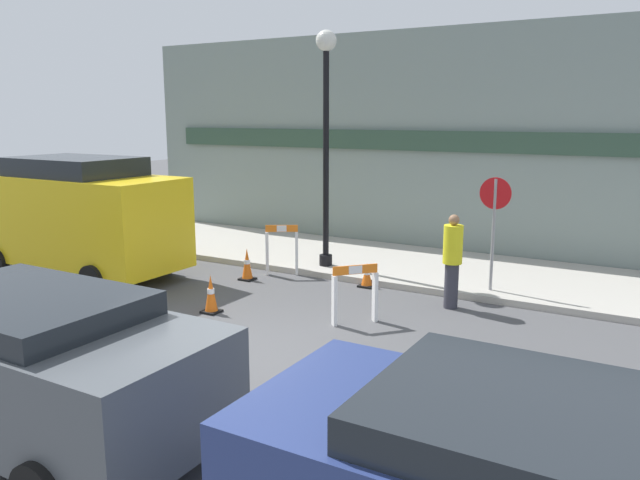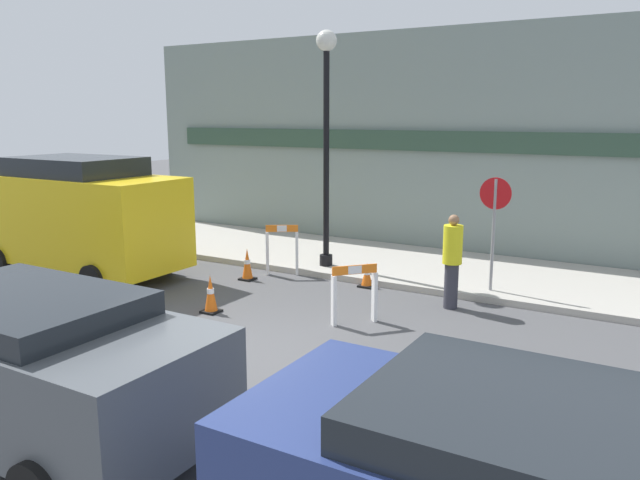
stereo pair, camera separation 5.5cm
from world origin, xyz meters
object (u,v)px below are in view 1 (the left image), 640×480
Objects in this scene: stop_sign at (494,215)px; person_worker at (452,258)px; parked_car_1 at (27,357)px; streetlamp_post at (326,117)px; work_van at (77,212)px.

stop_sign is 1.27× the size of person_worker.
streetlamp_post is at bearing 96.62° from parked_car_1.
work_van is (-7.75, -1.74, 0.47)m from person_worker.
streetlamp_post is 8.40m from parked_car_1.
stop_sign is at bearing -2.17° from streetlamp_post.
streetlamp_post is 2.95× the size of person_worker.
person_worker is (3.30, -1.22, -2.46)m from streetlamp_post.
person_worker is 7.16m from parked_car_1.
stop_sign reaches higher than person_worker.
work_van reaches higher than person_worker.
stop_sign is at bearing 70.37° from parked_car_1.
work_van is at bearing 21.38° from stop_sign.
work_van reaches higher than stop_sign.
streetlamp_post reaches higher than parked_car_1.
parked_car_1 is at bearing 57.84° from person_worker.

